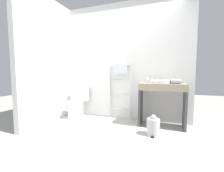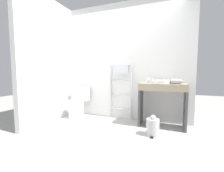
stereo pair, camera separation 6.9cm
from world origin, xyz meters
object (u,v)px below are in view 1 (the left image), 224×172
Objects in this scene: cup_near_wall at (147,80)px; towel_radiator at (120,79)px; sink_basin at (162,81)px; hair_dryer at (176,81)px; trash_bin at (153,126)px; cup_near_edge at (151,80)px; toilet at (77,105)px.

towel_radiator is at bearing 173.58° from cup_near_wall.
cup_near_wall reaches higher than sink_basin.
cup_near_wall is 0.46× the size of hair_dryer.
sink_basin is 0.93× the size of trash_bin.
towel_radiator reaches higher than sink_basin.
sink_basin is 0.27m from hair_dryer.
cup_near_wall is at bearing 157.70° from sink_basin.
cup_near_wall is (0.62, -0.07, 0.00)m from towel_radiator.
cup_near_wall is 0.29× the size of trash_bin.
cup_near_edge is at bearing 99.47° from trash_bin.
hair_dryer reaches higher than toilet.
cup_near_edge is at bearing -7.89° from towel_radiator.
trash_bin is at bearing -41.08° from towel_radiator.
hair_dryer is (0.26, -0.05, 0.01)m from sink_basin.
cup_near_wall is at bearing 162.20° from cup_near_edge.
trash_bin is (-0.11, -0.51, -0.75)m from sink_basin.
cup_near_wall is 0.58m from hair_dryer.
cup_near_edge is 0.43× the size of hair_dryer.
trash_bin is (0.10, -0.60, -0.76)m from cup_near_edge.
cup_near_wall is at bearing 106.59° from trash_bin.
cup_near_wall reaches higher than toilet.
cup_near_edge reaches higher than hair_dryer.
towel_radiator is 0.93m from sink_basin.
sink_basin is at bearing 2.17° from toilet.
hair_dryer is at bearing -11.51° from sink_basin.
cup_near_edge is at bearing 5.57° from toilet.
toilet is at bearing -177.83° from sink_basin.
cup_near_edge is (0.09, -0.03, -0.00)m from cup_near_wall.
cup_near_wall reaches higher than trash_bin.
towel_radiator is at bearing 14.82° from toilet.
hair_dryer is at bearing 0.50° from toilet.
toilet is 1.81m from cup_near_edge.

